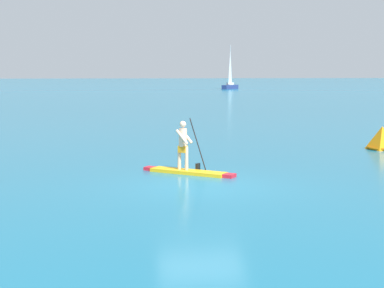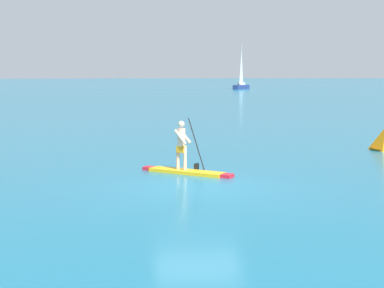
{
  "view_description": "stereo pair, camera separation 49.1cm",
  "coord_description": "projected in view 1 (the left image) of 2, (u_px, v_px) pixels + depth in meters",
  "views": [
    {
      "loc": [
        -2.14,
        -16.33,
        3.32
      ],
      "look_at": [
        0.21,
        4.29,
        0.68
      ],
      "focal_mm": 54.61,
      "sensor_mm": 36.0,
      "label": 1
    },
    {
      "loc": [
        -1.65,
        -16.38,
        3.32
      ],
      "look_at": [
        0.21,
        4.29,
        0.68
      ],
      "focal_mm": 54.61,
      "sensor_mm": 36.0,
      "label": 2
    }
  ],
  "objects": [
    {
      "name": "paddleboarder_mid_center",
      "position": [
        187.0,
        162.0,
        18.82
      ],
      "size": [
        2.86,
        2.12,
        1.8
      ],
      "rotation": [
        0.0,
        0.0,
        -0.6
      ],
      "color": "yellow",
      "rests_on": "ground"
    },
    {
      "name": "ground",
      "position": [
        201.0,
        186.0,
        16.76
      ],
      "size": [
        440.0,
        440.0,
        0.0
      ],
      "primitive_type": "plane",
      "color": "#196B8C"
    },
    {
      "name": "race_marker_buoy",
      "position": [
        382.0,
        139.0,
        24.55
      ],
      "size": [
        1.35,
        1.35,
        0.98
      ],
      "color": "orange",
      "rests_on": "ground"
    },
    {
      "name": "sailboat_right_horizon",
      "position": [
        230.0,
        82.0,
        102.08
      ],
      "size": [
        3.47,
        3.92,
        7.68
      ],
      "rotation": [
        0.0,
        0.0,
        4.02
      ],
      "color": "navy",
      "rests_on": "ground"
    }
  ]
}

